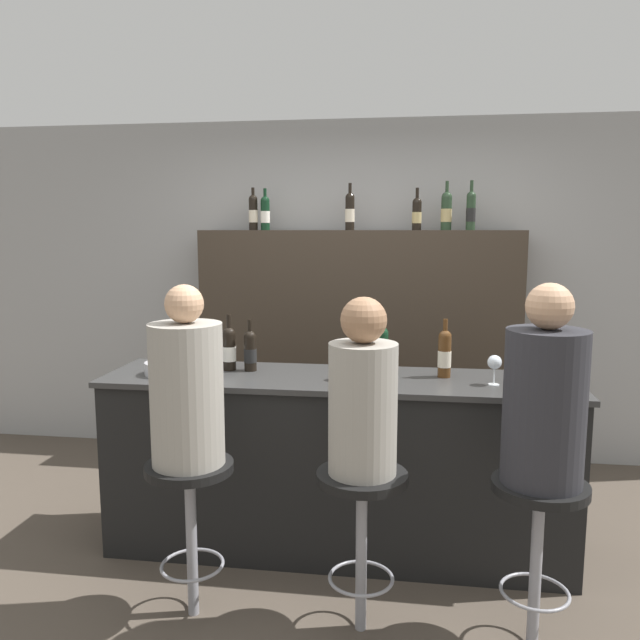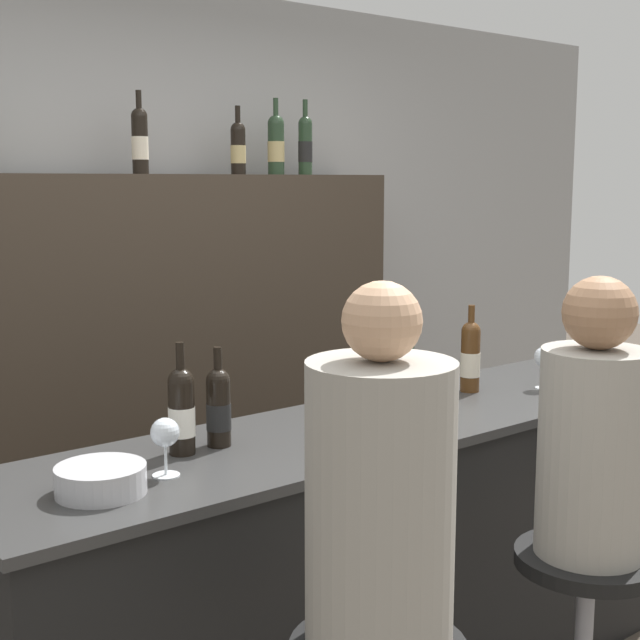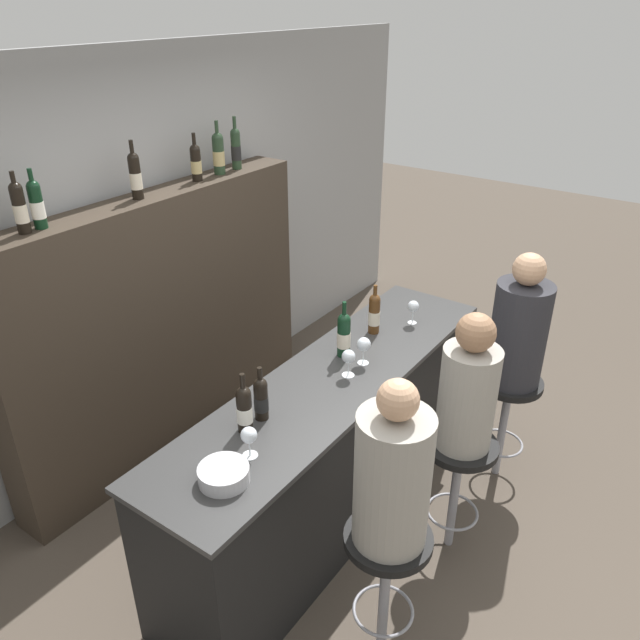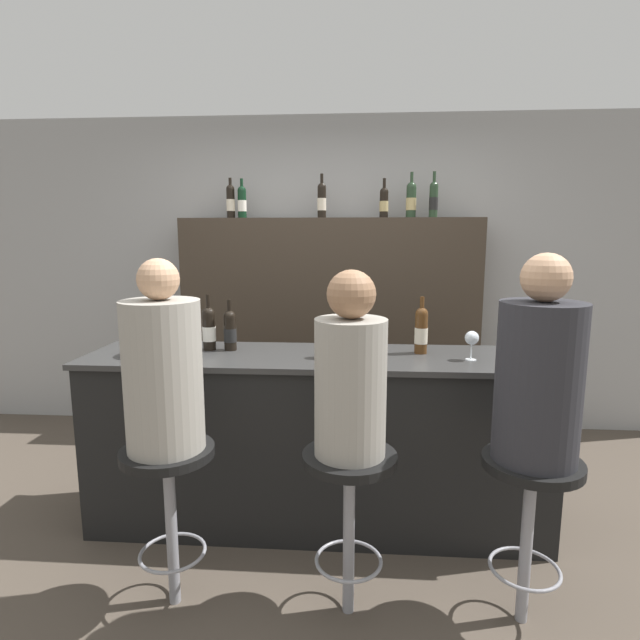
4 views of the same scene
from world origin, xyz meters
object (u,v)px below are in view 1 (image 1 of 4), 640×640
wine_glass_3 (495,363)px  wine_bottle_backbar_3 (417,213)px  wine_bottle_counter_1 (250,350)px  wine_bottle_counter_3 (445,353)px  wine_glass_1 (348,359)px  wine_bottle_backbar_4 (446,211)px  bar_stool_middle (362,507)px  wine_bottle_backbar_1 (265,213)px  metal_bowl (165,368)px  bar_stool_right (538,518)px  wine_glass_0 (199,355)px  guest_seated_middle (363,397)px  guest_seated_right (545,399)px  wine_bottle_counter_0 (229,348)px  guest_seated_left (187,388)px  bar_stool_left (190,496)px  wine_bottle_backbar_5 (471,210)px  wine_bottle_backbar_0 (253,212)px  wine_bottle_backbar_2 (350,211)px  wine_bottle_counter_2 (381,350)px  wine_glass_2 (378,359)px

wine_glass_3 → wine_bottle_backbar_3: bearing=105.7°
wine_bottle_counter_1 → wine_bottle_counter_3: bearing=0.0°
wine_glass_1 → wine_bottle_backbar_4: bearing=68.1°
bar_stool_middle → wine_bottle_backbar_1: bearing=113.6°
metal_bowl → bar_stool_right: (1.87, -0.62, -0.44)m
wine_glass_1 → bar_stool_middle: (0.13, -0.64, -0.52)m
wine_glass_0 → bar_stool_right: wine_glass_0 is taller
wine_bottle_counter_3 → bar_stool_right: (0.36, -0.78, -0.54)m
wine_glass_0 → guest_seated_middle: 1.14m
wine_glass_3 → guest_seated_middle: size_ratio=0.20×
guest_seated_right → wine_glass_1: bearing=143.6°
wine_bottle_counter_0 → wine_glass_3: bearing=-5.6°
wine_bottle_counter_1 → bar_stool_right: bearing=-28.5°
metal_bowl → guest_seated_left: (0.35, -0.62, 0.06)m
wine_glass_3 → guest_seated_right: bearing=-79.6°
wine_bottle_counter_3 → wine_bottle_backbar_4: wine_bottle_backbar_4 is taller
wine_bottle_backbar_3 → wine_glass_0: (-1.17, -1.41, -0.79)m
wine_bottle_counter_1 → bar_stool_right: 1.72m
wine_bottle_backbar_1 → bar_stool_right: (1.63, -2.04, -1.32)m
wine_bottle_backbar_1 → guest_seated_right: 2.74m
guest_seated_middle → wine_bottle_counter_1: bearing=131.6°
wine_bottle_backbar_3 → wine_glass_1: wine_bottle_backbar_3 is taller
wine_glass_0 → bar_stool_left: bearing=-75.5°
wine_bottle_backbar_3 → bar_stool_right: 2.48m
wine_bottle_counter_1 → bar_stool_middle: size_ratio=0.40×
wine_bottle_backbar_5 → guest_seated_left: wine_bottle_backbar_5 is taller
bar_stool_middle → wine_bottle_backbar_4: bearing=77.9°
wine_bottle_backbar_0 → bar_stool_left: bearing=-84.3°
wine_bottle_backbar_2 → wine_bottle_counter_3: bearing=-63.3°
wine_bottle_backbar_1 → wine_bottle_backbar_5: wine_bottle_backbar_5 is taller
bar_stool_middle → wine_bottle_counter_0: bearing=136.2°
bar_stool_left → bar_stool_right: same height
wine_bottle_backbar_0 → metal_bowl: (-0.15, -1.42, -0.88)m
wine_glass_1 → guest_seated_middle: size_ratio=0.21×
wine_bottle_backbar_3 → bar_stool_middle: wine_bottle_backbar_3 is taller
wine_bottle_counter_2 → guest_seated_right: (0.70, -0.78, -0.03)m
wine_bottle_backbar_2 → bar_stool_left: size_ratio=0.46×
wine_bottle_backbar_4 → wine_glass_0: bearing=-134.5°
wine_bottle_backbar_3 → wine_glass_0: bearing=-129.9°
wine_bottle_backbar_1 → wine_glass_0: (-0.05, -1.41, -0.80)m
wine_glass_2 → metal_bowl: (-1.16, -0.02, -0.08)m
wine_glass_0 → wine_glass_3: size_ratio=1.00×
wine_bottle_backbar_0 → wine_glass_1: (0.86, -1.41, -0.80)m
wine_bottle_backbar_5 → bar_stool_right: (0.13, -2.04, -1.33)m
metal_bowl → bar_stool_left: metal_bowl is taller
wine_bottle_backbar_4 → guest_seated_middle: 2.25m
wine_bottle_backbar_0 → metal_bowl: size_ratio=1.41×
wine_bottle_counter_0 → guest_seated_left: guest_seated_left is taller
wine_glass_1 → metal_bowl: size_ratio=0.71×
wine_glass_2 → bar_stool_left: bearing=-141.7°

